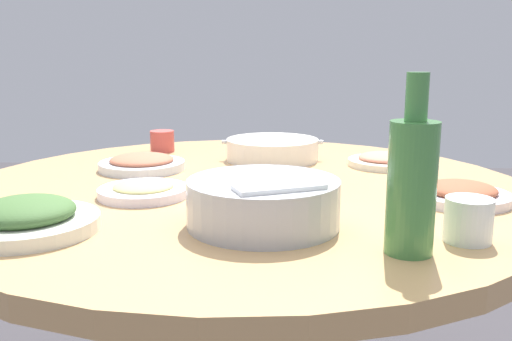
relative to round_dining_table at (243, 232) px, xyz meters
The scene contains 11 objects.
round_dining_table is the anchor object (origin of this frame).
rice_bowl 0.35m from the round_dining_table, 168.91° to the right, with size 0.27×0.27×0.09m.
soup_bowl 0.34m from the round_dining_table, 10.90° to the right, with size 0.26×0.29×0.06m.
dish_tofu_braise 0.35m from the round_dining_table, 61.31° to the left, with size 0.22×0.22×0.04m.
dish_stirfry 0.50m from the round_dining_table, 104.87° to the right, with size 0.20×0.20×0.04m.
dish_shrimp 0.46m from the round_dining_table, 56.62° to the right, with size 0.20×0.20×0.04m.
dish_noodles 0.27m from the round_dining_table, 120.19° to the left, with size 0.19×0.19×0.03m.
dish_greens 0.53m from the round_dining_table, 136.60° to the left, with size 0.25×0.25×0.06m.
green_bottle 0.57m from the round_dining_table, 146.22° to the right, with size 0.07×0.07×0.28m.
tea_cup_near 0.57m from the round_dining_table, 133.31° to the right, with size 0.08×0.08×0.07m, color white.
tea_cup_far 0.53m from the round_dining_table, 33.90° to the left, with size 0.07×0.07×0.06m, color #C14842.
Camera 1 is at (-1.28, -0.10, 1.08)m, focal length 39.61 mm.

